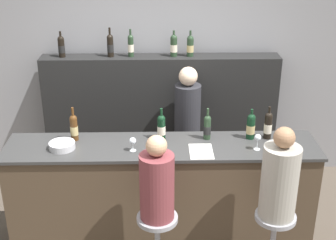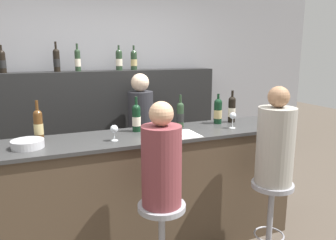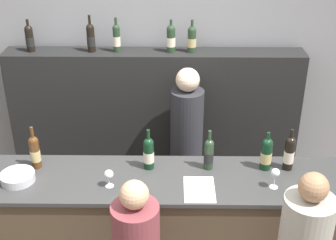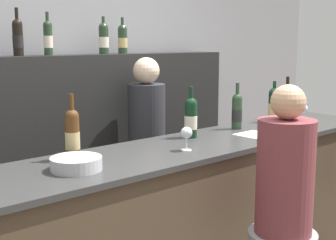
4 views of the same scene
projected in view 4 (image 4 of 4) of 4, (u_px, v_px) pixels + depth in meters
name	position (u px, v px, depth m)	size (l,w,h in m)	color
wall_back	(74.00, 88.00, 3.87)	(6.40, 0.05, 2.60)	gray
bar_counter	(205.00, 228.00, 2.87)	(2.92, 0.59, 1.10)	#473828
back_bar_cabinet	(91.00, 153.00, 3.79)	(2.74, 0.28, 1.58)	black
wine_bottle_counter_0	(72.00, 134.00, 2.32)	(0.07, 0.07, 0.33)	#4C2D14
wine_bottle_counter_1	(191.00, 117.00, 2.86)	(0.08, 0.08, 0.32)	black
wine_bottle_counter_2	(237.00, 111.00, 3.14)	(0.07, 0.07, 0.31)	#233823
wine_bottle_counter_3	(274.00, 105.00, 3.42)	(0.08, 0.08, 0.30)	black
wine_bottle_counter_4	(287.00, 102.00, 3.52)	(0.07, 0.07, 0.32)	black
wine_bottle_backbar_1	(18.00, 37.00, 3.26)	(0.07, 0.07, 0.33)	black
wine_bottle_backbar_2	(48.00, 37.00, 3.41)	(0.07, 0.07, 0.31)	#233823
wine_bottle_backbar_3	(104.00, 38.00, 3.73)	(0.08, 0.08, 0.30)	#233823
wine_bottle_backbar_4	(123.00, 39.00, 3.86)	(0.08, 0.08, 0.30)	#233823
wine_glass_0	(186.00, 134.00, 2.52)	(0.06, 0.06, 0.13)	silver
wine_glass_1	(303.00, 110.00, 3.26)	(0.06, 0.06, 0.15)	silver
metal_bowl	(76.00, 164.00, 2.15)	(0.24, 0.24, 0.06)	#B7B7BC
tasting_menu	(261.00, 136.00, 2.92)	(0.21, 0.30, 0.00)	white
guest_seated_left	(285.00, 170.00, 2.33)	(0.29, 0.29, 0.76)	brown
bartender	(147.00, 162.00, 3.73)	(0.29, 0.29, 1.56)	#28282D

